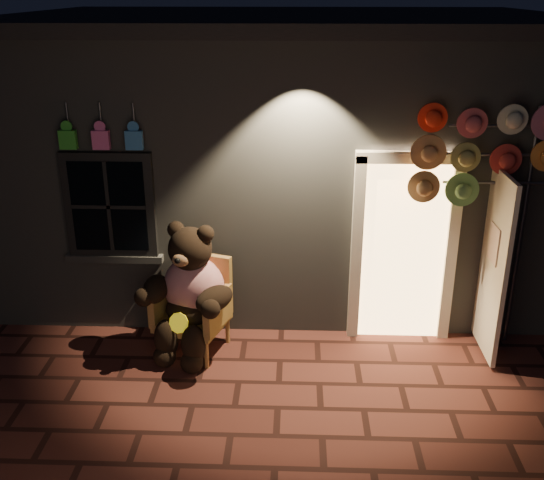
{
  "coord_description": "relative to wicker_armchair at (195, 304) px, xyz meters",
  "views": [
    {
      "loc": [
        0.14,
        -5.11,
        3.8
      ],
      "look_at": [
        -0.09,
        1.0,
        1.35
      ],
      "focal_mm": 42.0,
      "sensor_mm": 36.0,
      "label": 1
    }
  ],
  "objects": [
    {
      "name": "wicker_armchair",
      "position": [
        0.0,
        0.0,
        0.0
      ],
      "size": [
        0.88,
        0.84,
        1.05
      ],
      "rotation": [
        0.0,
        0.0,
        -0.31
      ],
      "color": "#B47945",
      "rests_on": "ground"
    },
    {
      "name": "ground",
      "position": [
        0.95,
        -1.11,
        -0.53
      ],
      "size": [
        60.0,
        60.0,
        0.0
      ],
      "primitive_type": "plane",
      "color": "#5A2A22",
      "rests_on": "ground"
    },
    {
      "name": "shop_building",
      "position": [
        0.95,
        2.88,
        1.21
      ],
      "size": [
        7.3,
        5.95,
        3.51
      ],
      "color": "slate",
      "rests_on": "ground"
    },
    {
      "name": "hat_rack",
      "position": [
        2.99,
        0.17,
        1.7
      ],
      "size": [
        1.55,
        0.22,
        2.7
      ],
      "color": "#59595E",
      "rests_on": "ground"
    },
    {
      "name": "teddy_bear",
      "position": [
        -0.03,
        -0.13,
        0.21
      ],
      "size": [
        1.05,
        0.97,
        1.51
      ],
      "rotation": [
        0.0,
        0.0,
        -0.31
      ],
      "color": "#AA1221",
      "rests_on": "ground"
    }
  ]
}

